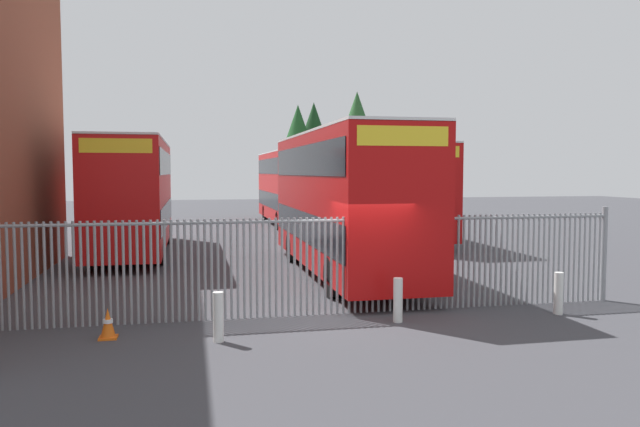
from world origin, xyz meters
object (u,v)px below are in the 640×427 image
at_px(double_decker_bus_near_gate, 343,197).
at_px(bollard_center_front, 398,300).
at_px(bollard_near_left, 218,317).
at_px(double_decker_bus_behind_fence_right, 389,188).
at_px(double_decker_bus_far_back, 289,185).
at_px(traffic_cone_by_gate, 108,324).
at_px(bollard_near_right, 558,293).
at_px(double_decker_bus_behind_fence_left, 134,192).

bearing_deg(double_decker_bus_near_gate, bollard_center_front, -93.04).
relative_size(bollard_near_left, bollard_center_front, 1.00).
distance_m(double_decker_bus_behind_fence_right, double_decker_bus_far_back, 9.45).
xyz_separation_m(bollard_near_left, bollard_center_front, (3.82, 0.72, 0.00)).
xyz_separation_m(double_decker_bus_far_back, bollard_center_front, (-1.57, -24.22, -1.95)).
bearing_deg(bollard_near_left, double_decker_bus_behind_fence_right, 61.40).
bearing_deg(double_decker_bus_behind_fence_right, bollard_near_left, -118.60).
bearing_deg(traffic_cone_by_gate, double_decker_bus_behind_fence_right, 54.90).
height_order(double_decker_bus_behind_fence_right, bollard_center_front, double_decker_bus_behind_fence_right).
relative_size(double_decker_bus_behind_fence_right, bollard_near_right, 11.38).
height_order(double_decker_bus_behind_fence_left, double_decker_bus_behind_fence_right, same).
distance_m(double_decker_bus_behind_fence_right, bollard_near_left, 18.48).
relative_size(bollard_center_front, bollard_near_right, 1.00).
bearing_deg(bollard_center_front, double_decker_bus_behind_fence_left, 117.33).
bearing_deg(double_decker_bus_behind_fence_right, traffic_cone_by_gate, -125.10).
bearing_deg(bollard_near_right, double_decker_bus_far_back, 95.20).
relative_size(double_decker_bus_far_back, bollard_near_right, 11.38).
xyz_separation_m(double_decker_bus_near_gate, double_decker_bus_far_back, (1.25, 18.17, 0.00)).
bearing_deg(double_decker_bus_behind_fence_right, double_decker_bus_far_back, 111.15).
distance_m(double_decker_bus_near_gate, bollard_center_front, 6.36).
relative_size(double_decker_bus_behind_fence_left, bollard_near_left, 11.38).
height_order(double_decker_bus_behind_fence_right, bollard_near_right, double_decker_bus_behind_fence_right).
bearing_deg(double_decker_bus_near_gate, bollard_near_right, -60.51).
bearing_deg(double_decker_bus_behind_fence_left, bollard_near_left, -78.62).
xyz_separation_m(bollard_near_right, traffic_cone_by_gate, (-9.67, 0.02, -0.19)).
bearing_deg(bollard_center_front, double_decker_bus_behind_fence_right, 72.09).
bearing_deg(double_decker_bus_behind_fence_left, double_decker_bus_behind_fence_right, 13.99).
xyz_separation_m(double_decker_bus_near_gate, bollard_near_right, (3.46, -6.12, -1.95)).
height_order(bollard_near_left, bollard_near_right, same).
distance_m(double_decker_bus_behind_fence_right, bollard_near_right, 15.65).
bearing_deg(double_decker_bus_behind_fence_right, bollard_near_right, -94.42).
bearing_deg(bollard_near_right, bollard_near_left, -175.11).
bearing_deg(bollard_center_front, bollard_near_right, -1.11).
xyz_separation_m(double_decker_bus_behind_fence_left, traffic_cone_by_gate, (0.60, -12.60, -2.13)).
distance_m(double_decker_bus_far_back, bollard_center_front, 24.35).
distance_m(bollard_center_front, bollard_near_right, 3.78).
bearing_deg(double_decker_bus_far_back, double_decker_bus_behind_fence_right, -68.85).
relative_size(double_decker_bus_behind_fence_right, traffic_cone_by_gate, 18.32).
height_order(double_decker_bus_far_back, bollard_center_front, double_decker_bus_far_back).
distance_m(bollard_center_front, traffic_cone_by_gate, 5.89).
bearing_deg(double_decker_bus_near_gate, bollard_near_left, -121.43).
xyz_separation_m(double_decker_bus_behind_fence_left, bollard_near_right, (10.27, -12.63, -1.95)).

